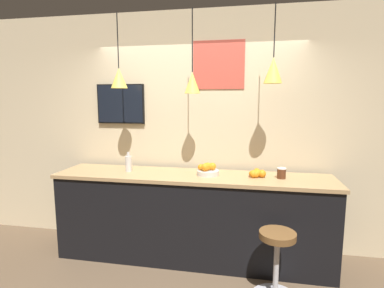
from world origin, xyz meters
name	(u,v)px	position (x,y,z in m)	size (l,w,h in m)	color
back_wall	(198,131)	(0.00, 1.16, 1.45)	(8.00, 0.06, 2.90)	beige
service_counter	(192,217)	(0.00, 0.73, 0.50)	(3.12, 0.64, 1.00)	black
bar_stool	(277,259)	(0.90, 0.14, 0.40)	(0.44, 0.44, 0.66)	#B7B7BC
fruit_bowl	(208,170)	(0.17, 0.75, 1.06)	(0.25, 0.25, 0.14)	beige
orange_pile	(256,173)	(0.71, 0.76, 1.04)	(0.18, 0.22, 0.09)	orange
juice_bottle	(129,163)	(-0.77, 0.75, 1.10)	(0.08, 0.08, 0.23)	silver
spread_jar	(281,173)	(0.97, 0.75, 1.06)	(0.09, 0.09, 0.11)	#562D19
pendant_lamp_left	(119,78)	(-0.85, 0.75, 2.09)	(0.19, 0.19, 0.83)	black
pendant_lamp_middle	(192,82)	(0.00, 0.75, 2.03)	(0.17, 0.17, 0.89)	black
pendant_lamp_right	(273,70)	(0.85, 0.75, 2.14)	(0.19, 0.19, 0.79)	black
mounted_tv	(121,104)	(-1.00, 1.10, 1.79)	(0.62, 0.04, 0.50)	black
wall_poster	(219,65)	(0.25, 1.12, 2.25)	(0.61, 0.01, 0.57)	#C64C3D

